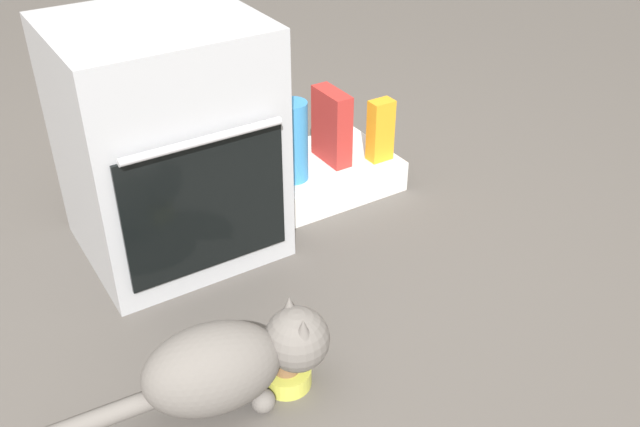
# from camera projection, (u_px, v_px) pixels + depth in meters

# --- Properties ---
(ground) EXTENTS (8.00, 8.00, 0.00)m
(ground) POSITION_uv_depth(u_px,v_px,m) (246.00, 312.00, 2.15)
(ground) COLOR #56514C
(oven) EXTENTS (0.61, 0.61, 0.78)m
(oven) POSITION_uv_depth(u_px,v_px,m) (167.00, 141.00, 2.25)
(oven) COLOR #B7BABF
(oven) RESTS_ON ground
(pantry_cabinet) EXTENTS (0.53, 0.39, 0.12)m
(pantry_cabinet) POSITION_uv_depth(u_px,v_px,m) (323.00, 173.00, 2.74)
(pantry_cabinet) COLOR white
(pantry_cabinet) RESTS_ON ground
(food_bowl) EXTENTS (0.13, 0.13, 0.08)m
(food_bowl) POSITION_uv_depth(u_px,v_px,m) (287.00, 374.00, 1.89)
(food_bowl) COLOR #D1D14C
(food_bowl) RESTS_ON ground
(cat) EXTENTS (0.77, 0.29, 0.25)m
(cat) POSITION_uv_depth(u_px,v_px,m) (229.00, 363.00, 1.79)
(cat) COLOR slate
(cat) RESTS_ON ground
(juice_carton) EXTENTS (0.09, 0.06, 0.24)m
(juice_carton) POSITION_uv_depth(u_px,v_px,m) (380.00, 130.00, 2.65)
(juice_carton) COLOR orange
(juice_carton) RESTS_ON pantry_cabinet
(water_bottle) EXTENTS (0.11, 0.11, 0.30)m
(water_bottle) POSITION_uv_depth(u_px,v_px,m) (293.00, 141.00, 2.51)
(water_bottle) COLOR #388CD1
(water_bottle) RESTS_ON pantry_cabinet
(cereal_box) EXTENTS (0.07, 0.18, 0.28)m
(cereal_box) POSITION_uv_depth(u_px,v_px,m) (332.00, 126.00, 2.63)
(cereal_box) COLOR #B72D28
(cereal_box) RESTS_ON pantry_cabinet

